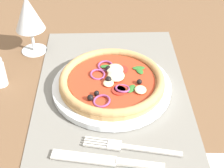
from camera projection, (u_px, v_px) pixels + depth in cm
name	position (u px, v px, depth cm)	size (l,w,h in cm)	color
ground_plane	(112.00, 99.00, 74.31)	(190.00, 140.00, 2.40)	brown
placemat	(112.00, 94.00, 73.43)	(51.98, 32.92, 0.40)	slate
plate	(113.00, 87.00, 74.16)	(25.99, 25.99, 1.33)	white
pizza	(113.00, 80.00, 73.04)	(22.86, 22.86, 2.70)	tan
fork	(127.00, 147.00, 61.55)	(5.12, 17.93, 0.44)	silver
knife	(106.00, 160.00, 59.16)	(5.14, 19.98, 0.62)	silver
wine_glass	(28.00, 15.00, 80.65)	(7.20, 7.20, 14.90)	silver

